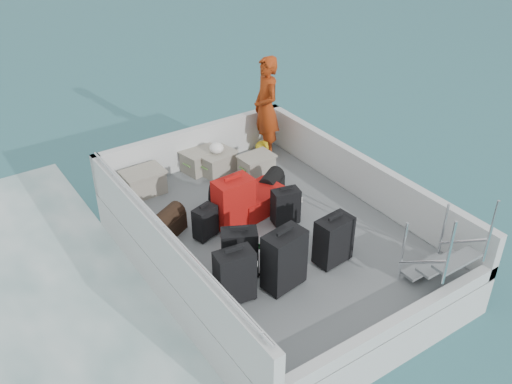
% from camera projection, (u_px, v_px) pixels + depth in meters
% --- Properties ---
extents(ground, '(160.00, 160.00, 0.00)m').
position_uv_depth(ground, '(273.00, 264.00, 8.74)').
color(ground, '#1A545D').
rests_on(ground, ground).
extents(ferry_hull, '(3.60, 5.00, 0.60)m').
position_uv_depth(ferry_hull, '(274.00, 248.00, 8.58)').
color(ferry_hull, silver).
rests_on(ferry_hull, ground).
extents(deck, '(3.30, 4.70, 0.02)m').
position_uv_depth(deck, '(274.00, 231.00, 8.41)').
color(deck, slate).
rests_on(deck, ferry_hull).
extents(deck_fittings, '(3.60, 5.00, 0.90)m').
position_uv_depth(deck_fittings, '(307.00, 213.00, 8.15)').
color(deck_fittings, silver).
rests_on(deck_fittings, deck).
extents(suitcase_0, '(0.51, 0.34, 0.74)m').
position_uv_depth(suitcase_0, '(235.00, 277.00, 6.96)').
color(suitcase_0, black).
rests_on(suitcase_0, deck).
extents(suitcase_1, '(0.53, 0.45, 0.69)m').
position_uv_depth(suitcase_1, '(240.00, 253.00, 7.39)').
color(suitcase_1, black).
rests_on(suitcase_1, deck).
extents(suitcase_2, '(0.39, 0.30, 0.50)m').
position_uv_depth(suitcase_2, '(205.00, 223.00, 8.14)').
color(suitcase_2, black).
rests_on(suitcase_2, deck).
extents(suitcase_3, '(0.58, 0.40, 0.82)m').
position_uv_depth(suitcase_3, '(284.00, 260.00, 7.17)').
color(suitcase_3, black).
rests_on(suitcase_3, deck).
extents(suitcase_5, '(0.58, 0.36, 0.78)m').
position_uv_depth(suitcase_5, '(234.00, 203.00, 8.32)').
color(suitcase_5, '#B5120D').
rests_on(suitcase_5, deck).
extents(suitcase_6, '(0.53, 0.34, 0.69)m').
position_uv_depth(suitcase_6, '(333.00, 241.00, 7.62)').
color(suitcase_6, black).
rests_on(suitcase_6, deck).
extents(suitcase_7, '(0.44, 0.31, 0.57)m').
position_uv_depth(suitcase_7, '(286.00, 207.00, 8.44)').
color(suitcase_7, black).
rests_on(suitcase_7, deck).
extents(suitcase_8, '(0.94, 0.71, 0.34)m').
position_uv_depth(suitcase_8, '(257.00, 200.00, 8.80)').
color(suitcase_8, '#B5120D').
rests_on(suitcase_8, deck).
extents(duffel_0, '(0.64, 0.53, 0.32)m').
position_uv_depth(duffel_0, '(167.00, 225.00, 8.25)').
color(duffel_0, black).
rests_on(duffel_0, deck).
extents(duffel_1, '(0.50, 0.49, 0.32)m').
position_uv_depth(duffel_1, '(223.00, 200.00, 8.82)').
color(duffel_1, black).
rests_on(duffel_1, deck).
extents(duffel_2, '(0.56, 0.51, 0.32)m').
position_uv_depth(duffel_2, '(271.00, 186.00, 9.17)').
color(duffel_2, black).
rests_on(duffel_2, deck).
extents(crate_0, '(0.63, 0.44, 0.38)m').
position_uv_depth(crate_0, '(144.00, 183.00, 9.21)').
color(crate_0, gray).
rests_on(crate_0, deck).
extents(crate_1, '(0.66, 0.52, 0.36)m').
position_uv_depth(crate_1, '(201.00, 161.00, 9.87)').
color(crate_1, gray).
rests_on(crate_1, deck).
extents(crate_2, '(0.65, 0.51, 0.35)m').
position_uv_depth(crate_2, '(217.00, 163.00, 9.80)').
color(crate_2, gray).
rests_on(crate_2, deck).
extents(crate_3, '(0.56, 0.40, 0.33)m').
position_uv_depth(crate_3, '(257.00, 166.00, 9.74)').
color(crate_3, gray).
rests_on(crate_3, deck).
extents(yellow_bag, '(0.28, 0.26, 0.22)m').
position_uv_depth(yellow_bag, '(263.00, 147.00, 10.47)').
color(yellow_bag, gold).
rests_on(yellow_bag, deck).
extents(white_bag, '(0.24, 0.24, 0.18)m').
position_uv_depth(white_bag, '(217.00, 150.00, 9.66)').
color(white_bag, white).
rests_on(white_bag, crate_2).
extents(passenger, '(0.58, 0.76, 1.84)m').
position_uv_depth(passenger, '(266.00, 108.00, 9.96)').
color(passenger, '#CC4213').
rests_on(passenger, deck).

